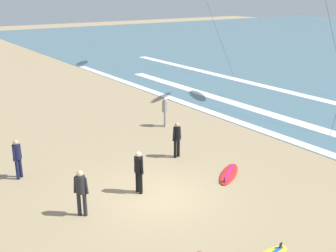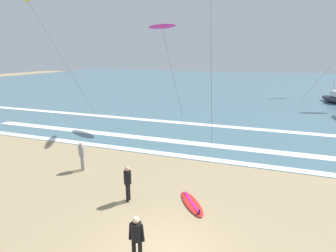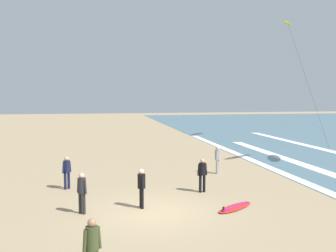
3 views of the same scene
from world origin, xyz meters
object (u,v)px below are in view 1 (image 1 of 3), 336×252
Objects in this scene: surfer_left_near at (177,137)px; surfer_mid_group at (165,109)px; surfer_left_far at (81,189)px; surfer_right_near at (17,155)px; surfer_background_far at (139,168)px; surfboard_right_spare at (229,174)px.

surfer_left_near and surfer_mid_group have the same top height.
surfer_left_far is 4.12m from surfer_right_near.
surfer_background_far is 3.90m from surfboard_right_spare.
surfer_right_near and surfer_background_far have the same top height.
surfer_left_near is 0.78× the size of surfboard_right_spare.
surfer_right_near is (-1.80, -6.32, 0.00)m from surfer_left_near.
surfer_background_far is at bearing -101.60° from surfboard_right_spare.
surfer_right_near is (-4.03, -0.88, 0.00)m from surfer_left_far.
surfer_right_near is at bearing -167.72° from surfer_left_far.
surfer_left_near is 1.00× the size of surfer_right_near.
surfer_left_near reaches higher than surfboard_right_spare.
surfer_left_far reaches higher than surfboard_right_spare.
surfer_right_near is at bearing -139.14° from surfer_background_far.
surfer_right_near is 0.78× the size of surfboard_right_spare.
surfer_mid_group reaches higher than surfboard_right_spare.
surfboard_right_spare is (4.49, 6.94, -0.91)m from surfer_right_near.
surfer_left_far is at bearing -50.80° from surfer_mid_group.
surfer_mid_group is 0.78× the size of surfboard_right_spare.
surfer_background_far is (-0.30, 2.35, 0.00)m from surfer_left_far.
surfer_right_near and surfer_mid_group have the same top height.
surfer_background_far is (5.79, -5.13, 0.00)m from surfer_mid_group.
surfer_mid_group is (-3.87, 2.03, 0.00)m from surfer_left_near.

